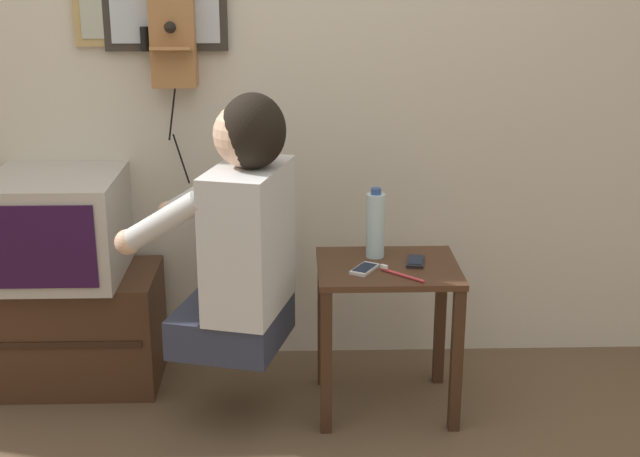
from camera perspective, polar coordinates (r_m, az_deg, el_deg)
name	(u,v)px	position (r m, az deg, el deg)	size (l,w,h in m)	color
wall_back	(258,47)	(3.50, -3.99, 11.49)	(6.80, 0.05, 2.55)	beige
side_table	(387,299)	(3.24, 4.33, -4.52)	(0.51, 0.42, 0.56)	#422819
person	(242,231)	(3.06, -5.05, -0.14)	(0.61, 0.54, 0.90)	#2D3347
tv_stand	(74,327)	(3.63, -15.46, -6.12)	(0.66, 0.41, 0.45)	#422819
television	(58,225)	(3.50, -16.41, 0.20)	(0.48, 0.52, 0.39)	#ADA89E
wall_phone_antique	(173,32)	(3.44, -9.41, 12.29)	(0.21, 0.18, 0.81)	#9E6B3D
cell_phone_held	(365,269)	(3.14, 2.87, -2.60)	(0.11, 0.14, 0.01)	silver
cell_phone_spare	(416,261)	(3.22, 6.14, -2.10)	(0.08, 0.13, 0.01)	black
water_bottle	(375,225)	(3.24, 3.56, 0.24)	(0.07, 0.07, 0.26)	silver
toothbrush	(399,274)	(3.10, 5.10, -2.90)	(0.14, 0.14, 0.02)	#D83F4C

